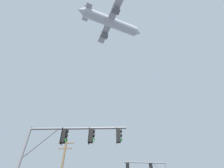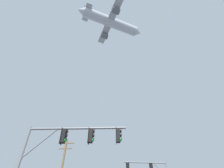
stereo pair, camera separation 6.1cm
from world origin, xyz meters
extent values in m
cylinder|color=slate|center=(-3.04, 6.80, 5.78)|extent=(6.63, 0.48, 0.15)
cylinder|color=slate|center=(-5.36, 6.69, 4.82)|extent=(2.05, 0.18, 1.98)
cube|color=black|center=(-0.26, 6.94, 5.25)|extent=(0.28, 0.33, 0.90)
cylinder|color=black|center=(-0.26, 6.94, 5.76)|extent=(0.05, 0.05, 0.12)
cube|color=black|center=(-0.40, 6.93, 5.25)|extent=(0.05, 0.46, 1.04)
sphere|color=black|center=(-0.11, 6.94, 5.52)|extent=(0.20, 0.20, 0.20)
cylinder|color=black|center=(-0.05, 6.95, 5.58)|extent=(0.05, 0.21, 0.21)
sphere|color=black|center=(-0.11, 6.94, 5.24)|extent=(0.20, 0.20, 0.20)
cylinder|color=black|center=(-0.05, 6.95, 5.30)|extent=(0.05, 0.21, 0.21)
sphere|color=green|center=(-0.11, 6.94, 4.96)|extent=(0.20, 0.20, 0.20)
cylinder|color=black|center=(-0.05, 6.95, 5.02)|extent=(0.05, 0.21, 0.21)
cube|color=black|center=(-2.08, 6.85, 5.25)|extent=(0.28, 0.33, 0.90)
cylinder|color=black|center=(-2.08, 6.85, 5.76)|extent=(0.05, 0.05, 0.12)
cube|color=black|center=(-2.22, 6.84, 5.25)|extent=(0.05, 0.46, 1.04)
sphere|color=black|center=(-1.93, 6.85, 5.52)|extent=(0.20, 0.20, 0.20)
cylinder|color=black|center=(-1.87, 6.86, 5.58)|extent=(0.05, 0.21, 0.21)
sphere|color=black|center=(-1.93, 6.85, 5.24)|extent=(0.20, 0.20, 0.20)
cylinder|color=black|center=(-1.87, 6.86, 5.30)|extent=(0.05, 0.21, 0.21)
sphere|color=green|center=(-1.93, 6.85, 4.96)|extent=(0.20, 0.20, 0.20)
cylinder|color=black|center=(-1.87, 6.86, 5.02)|extent=(0.05, 0.21, 0.21)
cube|color=black|center=(-3.90, 6.76, 5.25)|extent=(0.28, 0.33, 0.90)
cylinder|color=black|center=(-3.90, 6.76, 5.76)|extent=(0.05, 0.05, 0.12)
cube|color=black|center=(-4.04, 6.75, 5.25)|extent=(0.05, 0.46, 1.04)
sphere|color=black|center=(-3.75, 6.76, 5.52)|extent=(0.20, 0.20, 0.20)
cylinder|color=black|center=(-3.69, 6.77, 5.58)|extent=(0.05, 0.21, 0.21)
sphere|color=black|center=(-3.75, 6.76, 5.24)|extent=(0.20, 0.20, 0.20)
cylinder|color=black|center=(-3.69, 6.77, 5.30)|extent=(0.05, 0.21, 0.21)
sphere|color=green|center=(-3.75, 6.76, 4.96)|extent=(0.20, 0.20, 0.20)
cylinder|color=black|center=(-3.69, 6.77, 5.02)|extent=(0.05, 0.21, 0.21)
cylinder|color=slate|center=(2.67, 19.74, 6.23)|extent=(5.53, 1.17, 0.15)
cube|color=black|center=(0.36, 19.31, 5.70)|extent=(0.31, 0.36, 0.90)
cylinder|color=black|center=(0.36, 19.31, 6.21)|extent=(0.05, 0.05, 0.12)
cube|color=black|center=(0.49, 19.33, 5.70)|extent=(0.11, 0.46, 1.04)
sphere|color=black|center=(0.21, 19.28, 5.97)|extent=(0.20, 0.20, 0.20)
cylinder|color=black|center=(0.15, 19.27, 6.03)|extent=(0.08, 0.21, 0.21)
sphere|color=black|center=(0.21, 19.28, 5.69)|extent=(0.20, 0.20, 0.20)
cylinder|color=black|center=(0.15, 19.27, 5.75)|extent=(0.08, 0.21, 0.21)
cube|color=black|center=(3.38, 19.87, 5.70)|extent=(0.31, 0.36, 0.90)
cylinder|color=black|center=(3.38, 19.87, 6.21)|extent=(0.05, 0.05, 0.12)
cube|color=black|center=(3.52, 19.90, 5.70)|extent=(0.11, 0.46, 1.04)
sphere|color=black|center=(3.24, 19.84, 5.97)|extent=(0.20, 0.20, 0.20)
cylinder|color=black|center=(3.18, 19.83, 6.03)|extent=(0.08, 0.21, 0.21)
sphere|color=black|center=(3.24, 19.84, 5.69)|extent=(0.20, 0.20, 0.20)
cylinder|color=black|center=(3.18, 19.83, 5.75)|extent=(0.08, 0.21, 0.21)
cube|color=brown|center=(-7.85, 18.05, 8.48)|extent=(2.20, 0.12, 0.12)
cube|color=brown|center=(-7.85, 18.05, 7.78)|extent=(1.80, 0.12, 0.12)
cylinder|color=gray|center=(-8.75, 18.05, 8.60)|extent=(0.10, 0.10, 0.18)
cylinder|color=gray|center=(-6.95, 18.05, 8.60)|extent=(0.10, 0.10, 0.18)
cylinder|color=#B7BCC6|center=(-2.65, 26.41, 51.81)|extent=(18.39, 11.79, 3.38)
cone|color=#B7BCC6|center=(6.70, 31.30, 51.81)|extent=(3.54, 3.92, 3.21)
cone|color=#B7BCC6|center=(-11.91, 21.57, 51.81)|extent=(3.20, 3.52, 2.87)
cube|color=#A8ADB7|center=(-3.12, 26.17, 51.30)|extent=(10.37, 16.97, 0.38)
cylinder|color=#595B60|center=(-5.45, 30.62, 50.29)|extent=(3.12, 2.86, 1.90)
cylinder|color=#595B60|center=(-0.79, 21.72, 50.29)|extent=(3.12, 2.86, 1.90)
cube|color=#333338|center=(-9.94, 22.60, 53.71)|extent=(2.74, 1.59, 4.01)
cube|color=#A8ADB7|center=(-10.13, 22.50, 52.13)|extent=(4.62, 6.49, 0.21)
camera|label=1|loc=(0.14, -3.52, 1.42)|focal=25.68mm
camera|label=2|loc=(0.20, -3.52, 1.42)|focal=25.68mm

